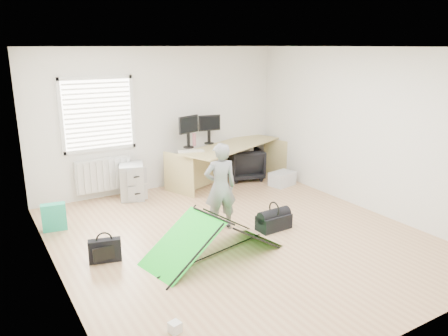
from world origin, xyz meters
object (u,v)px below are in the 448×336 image
kite (213,236)px  laptop_bag (105,251)px  office_chair (245,164)px  duffel_bag (274,222)px  filing_cabinet (132,181)px  storage_crate (282,179)px  thermos (194,139)px  person (220,187)px  monitor_right (209,133)px  monitor_left (188,136)px  desk (232,165)px

kite → laptop_bag: (-1.29, 0.57, -0.13)m
office_chair → duffel_bag: bearing=82.5°
filing_cabinet → office_chair: bearing=17.1°
storage_crate → thermos: bearing=148.3°
filing_cabinet → person: person is taller
monitor_right → kite: size_ratio=0.24×
monitor_left → kite: bearing=-128.1°
monitor_left → duffel_bag: 2.65m
desk → kite: size_ratio=1.31×
monitor_right → duffel_bag: bearing=-86.9°
monitor_left → laptop_bag: (-2.31, -2.17, -0.89)m
duffel_bag → monitor_left: bearing=91.9°
filing_cabinet → storage_crate: size_ratio=1.34×
person → office_chair: bearing=-119.0°
kite → storage_crate: bearing=23.6°
desk → office_chair: desk is taller
person → storage_crate: 2.54m
storage_crate → monitor_right: bearing=141.9°
storage_crate → laptop_bag: 4.21m
thermos → storage_crate: (1.49, -0.92, -0.80)m
desk → duffel_bag: 2.35m
monitor_right → thermos: size_ratio=1.78×
desk → monitor_right: monitor_right is taller
monitor_right → kite: monitor_right is taller
filing_cabinet → person: 2.19m
office_chair → filing_cabinet: bearing=14.5°
person → kite: person is taller
monitor_right → duffel_bag: (-0.31, -2.57, -0.91)m
office_chair → desk: bearing=38.8°
office_chair → kite: bearing=66.0°
thermos → duffel_bag: 2.70m
filing_cabinet → storage_crate: (2.83, -0.84, -0.19)m
office_chair → kite: office_chair is taller
thermos → office_chair: bearing=-8.6°
thermos → kite: 3.16m
desk → office_chair: 0.46m
filing_cabinet → monitor_right: size_ratio=1.46×
filing_cabinet → monitor_left: 1.37m
desk → kite: bearing=-149.2°
monitor_left → kite: size_ratio=0.26×
monitor_right → storage_crate: 1.73m
monitor_left → laptop_bag: monitor_left is taller
person → laptop_bag: size_ratio=3.27×
thermos → office_chair: 1.26m
storage_crate → duffel_bag: size_ratio=0.92×
duffel_bag → filing_cabinet: bearing=116.0°
office_chair → kite: (-2.29, -2.68, -0.04)m
storage_crate → duffel_bag: (-1.47, -1.65, -0.02)m
monitor_right → storage_crate: monitor_right is taller
monitor_right → person: person is taller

